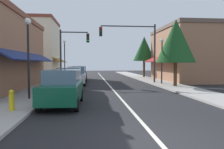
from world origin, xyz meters
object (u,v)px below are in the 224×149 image
(tree_right_near, at_px, (176,41))
(tree_right_far, at_px, (144,49))
(traffic_signal_mast_arm, at_px, (136,43))
(street_lamp_left_near, at_px, (28,45))
(parked_car_far_left, at_px, (79,74))
(street_lamp_left_far, at_px, (65,53))
(traffic_signal_left_corner, at_px, (70,48))
(street_lamp_right_mid, at_px, (162,53))
(parked_car_second_left, at_px, (69,80))
(fire_hydrant, at_px, (12,100))
(parked_car_third_left, at_px, (77,76))
(parked_car_nearest_left, at_px, (62,88))

(tree_right_near, relative_size, tree_right_far, 0.98)
(traffic_signal_mast_arm, bearing_deg, street_lamp_left_near, -130.46)
(parked_car_far_left, bearing_deg, street_lamp_left_far, 121.92)
(traffic_signal_left_corner, relative_size, street_lamp_right_mid, 1.24)
(traffic_signal_left_corner, relative_size, tree_right_far, 0.93)
(tree_right_far, bearing_deg, tree_right_near, -92.42)
(tree_right_far, bearing_deg, parked_car_second_left, -120.46)
(tree_right_near, xyz_separation_m, tree_right_far, (0.56, 13.22, 0.22))
(fire_hydrant, bearing_deg, traffic_signal_mast_arm, 57.85)
(parked_car_third_left, xyz_separation_m, traffic_signal_left_corner, (-0.72, 1.86, 2.77))
(parked_car_nearest_left, height_order, street_lamp_left_near, street_lamp_left_near)
(parked_car_third_left, bearing_deg, parked_car_second_left, -91.90)
(street_lamp_right_mid, xyz_separation_m, tree_right_near, (0.36, -2.50, 0.93))
(traffic_signal_left_corner, xyz_separation_m, street_lamp_left_near, (-1.37, -10.49, -0.56))
(street_lamp_right_mid, height_order, fire_hydrant, street_lamp_right_mid)
(traffic_signal_left_corner, bearing_deg, street_lamp_left_far, 101.97)
(traffic_signal_mast_arm, xyz_separation_m, street_lamp_left_far, (-7.92, 7.02, -0.76))
(traffic_signal_mast_arm, relative_size, street_lamp_left_far, 1.19)
(traffic_signal_left_corner, xyz_separation_m, tree_right_near, (9.32, -4.79, 0.32))
(traffic_signal_mast_arm, height_order, traffic_signal_left_corner, traffic_signal_mast_arm)
(parked_car_nearest_left, relative_size, fire_hydrant, 4.77)
(parked_car_nearest_left, xyz_separation_m, traffic_signal_mast_arm, (5.99, 11.13, 3.29))
(traffic_signal_mast_arm, bearing_deg, parked_car_far_left, 146.70)
(parked_car_third_left, height_order, street_lamp_right_mid, street_lamp_right_mid)
(street_lamp_right_mid, distance_m, tree_right_near, 2.70)
(parked_car_third_left, distance_m, street_lamp_left_far, 8.44)
(parked_car_far_left, height_order, street_lamp_left_near, street_lamp_left_near)
(parked_car_third_left, relative_size, fire_hydrant, 4.72)
(traffic_signal_left_corner, bearing_deg, tree_right_far, 40.46)
(parked_car_nearest_left, height_order, parked_car_far_left, same)
(street_lamp_left_far, xyz_separation_m, tree_right_near, (10.58, -10.74, 0.57))
(parked_car_nearest_left, height_order, parked_car_second_left, same)
(street_lamp_right_mid, distance_m, street_lamp_left_far, 13.13)
(parked_car_nearest_left, distance_m, parked_car_second_left, 4.80)
(traffic_signal_left_corner, height_order, street_lamp_left_near, traffic_signal_left_corner)
(parked_car_second_left, bearing_deg, traffic_signal_left_corner, 94.57)
(street_lamp_left_near, distance_m, tree_right_near, 12.15)
(parked_car_nearest_left, relative_size, parked_car_far_left, 1.01)
(street_lamp_left_far, distance_m, tree_right_far, 11.44)
(traffic_signal_mast_arm, height_order, street_lamp_left_far, traffic_signal_mast_arm)
(parked_car_far_left, bearing_deg, street_lamp_right_mid, -32.50)
(traffic_signal_mast_arm, bearing_deg, street_lamp_right_mid, -27.80)
(parked_car_nearest_left, height_order, parked_car_third_left, same)
(traffic_signal_left_corner, bearing_deg, parked_car_second_left, -85.64)
(tree_right_near, bearing_deg, parked_car_nearest_left, -139.38)
(parked_car_far_left, distance_m, traffic_signal_left_corner, 4.02)
(parked_car_nearest_left, relative_size, tree_right_far, 0.69)
(street_lamp_left_far, bearing_deg, parked_car_second_left, -82.22)
(parked_car_second_left, bearing_deg, parked_car_nearest_left, -88.50)
(parked_car_second_left, distance_m, parked_car_far_left, 10.23)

